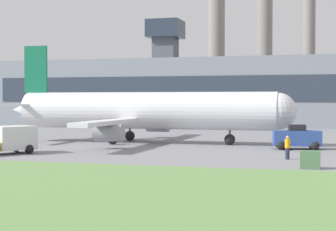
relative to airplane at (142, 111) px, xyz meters
The scene contains 11 objects.
ground_plane 3.83m from the airplane, ahead, with size 400.00×400.00×0.00m, color gray.
terminal_building 37.47m from the airplane, 86.88° to the left, with size 75.08×13.25×17.07m.
smokestack_left 68.43m from the airplane, 94.80° to the left, with size 4.00×4.00×34.26m.
smokestack_right 71.32m from the airplane, 86.53° to the left, with size 3.76×3.76×37.02m.
smokestack_far 73.45m from the airplane, 79.11° to the left, with size 2.90×2.90×45.32m.
airplane is the anchor object (origin of this frame).
pushback_tug 15.01m from the airplane, 11.23° to the right, with size 4.14×2.76×2.06m.
baggage_truck 14.79m from the airplane, 116.59° to the right, with size 4.38×5.38×2.11m.
ground_crew_person 18.34m from the airplane, 37.95° to the right, with size 0.50×0.50×1.65m.
traffic_cone_near_nose 14.74m from the airplane, 16.33° to the right, with size 0.62×0.62×0.62m.
utility_cabinet 22.95m from the airplane, 45.39° to the right, with size 1.18×0.73×1.09m.
Camera 1 is at (14.64, -51.13, 4.16)m, focal length 60.00 mm.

